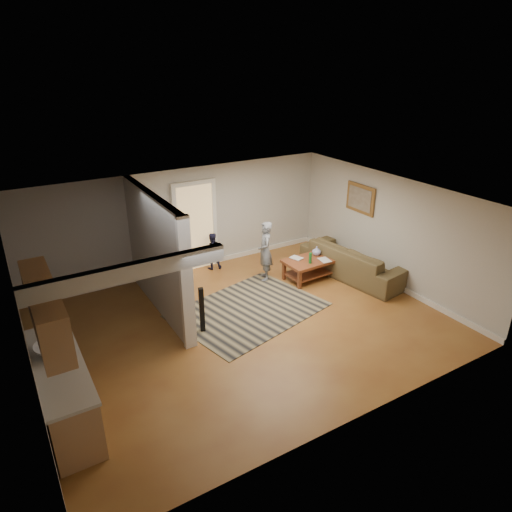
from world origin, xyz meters
The scene contains 11 objects.
ground centered at (0.00, 0.00, 0.00)m, with size 7.50×7.50×0.00m, color brown.
room_shell centered at (-1.07, 0.43, 1.46)m, with size 7.54×6.02×2.52m.
area_rug centered at (0.34, 0.47, 0.01)m, with size 2.91×2.13×0.01m, color black.
sofa centered at (3.30, 0.61, 0.00)m, with size 2.61×1.02×0.76m, color #4B4725.
coffee_table centered at (2.36, 1.02, 0.38)m, with size 1.28×0.77×0.74m.
tv_console centered at (-0.74, 2.01, 0.64)m, with size 0.59×1.17×0.96m.
speaker_left centered at (-0.80, 0.25, 0.46)m, with size 0.09×0.09×0.92m, color black.
speaker_right centered at (-1.00, 1.40, 0.47)m, with size 0.09×0.09×0.95m, color black.
toy_basket centered at (-0.60, 2.37, 0.15)m, with size 0.40×0.40×0.36m.
child centered at (1.41, 1.55, 0.00)m, with size 0.51×0.34×1.41m, color slate.
toddler centered at (0.60, 2.70, 0.00)m, with size 0.45×0.35×0.93m, color #1D1E3E.
Camera 1 is at (-3.73, -6.65, 4.83)m, focal length 32.00 mm.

